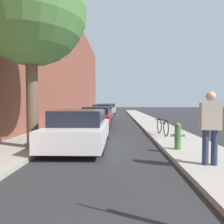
# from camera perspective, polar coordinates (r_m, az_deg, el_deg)

# --- Properties ---
(ground_plane) EXTENTS (120.00, 120.00, 0.00)m
(ground_plane) POSITION_cam_1_polar(r_m,az_deg,el_deg) (15.99, -0.03, -3.16)
(ground_plane) COLOR #28282B
(sidewalk_left) EXTENTS (2.00, 52.00, 0.12)m
(sidewalk_left) POSITION_cam_1_polar(r_m,az_deg,el_deg) (16.32, -10.27, -2.87)
(sidewalk_left) COLOR #9E998E
(sidewalk_left) RESTS_ON ground
(sidewalk_right) EXTENTS (2.00, 52.00, 0.12)m
(sidewalk_right) POSITION_cam_1_polar(r_m,az_deg,el_deg) (16.16, 10.32, -2.92)
(sidewalk_right) COLOR #9E998E
(sidewalk_right) RESTS_ON ground
(building_facade_left) EXTENTS (0.70, 52.00, 10.50)m
(building_facade_left) POSITION_cam_1_polar(r_m,az_deg,el_deg) (16.99, -15.02, 14.90)
(building_facade_left) COLOR brown
(building_facade_left) RESTS_ON ground
(parked_car_white) EXTENTS (1.87, 4.62, 1.31)m
(parked_car_white) POSITION_cam_1_polar(r_m,az_deg,el_deg) (7.96, -8.31, -4.30)
(parked_car_white) COLOR black
(parked_car_white) RESTS_ON ground
(parked_car_red) EXTENTS (1.74, 4.67, 1.31)m
(parked_car_red) POSITION_cam_1_polar(r_m,az_deg,el_deg) (13.81, -3.91, -1.43)
(parked_car_red) COLOR black
(parked_car_red) RESTS_ON ground
(parked_car_grey) EXTENTS (1.81, 4.17, 1.40)m
(parked_car_grey) POSITION_cam_1_polar(r_m,az_deg,el_deg) (19.94, -2.51, -0.14)
(parked_car_grey) COLOR black
(parked_car_grey) RESTS_ON ground
(parked_car_champagne) EXTENTS (1.86, 4.53, 1.44)m
(parked_car_champagne) POSITION_cam_1_polar(r_m,az_deg,el_deg) (24.93, -1.78, 0.44)
(parked_car_champagne) COLOR black
(parked_car_champagne) RESTS_ON ground
(parked_car_silver) EXTENTS (1.89, 4.64, 1.43)m
(parked_car_silver) POSITION_cam_1_polar(r_m,az_deg,el_deg) (31.25, -0.77, 0.86)
(parked_car_silver) COLOR black
(parked_car_silver) RESTS_ON ground
(street_tree_near) EXTENTS (3.54, 3.54, 6.17)m
(street_tree_near) POSITION_cam_1_polar(r_m,az_deg,el_deg) (8.01, -20.55, 23.78)
(street_tree_near) COLOR brown
(street_tree_near) RESTS_ON sidewalk_left
(fire_hydrant) EXTENTS (0.43, 0.20, 0.83)m
(fire_hydrant) POSITION_cam_1_polar(r_m,az_deg,el_deg) (7.07, 16.89, -5.95)
(fire_hydrant) COLOR #47703D
(fire_hydrant) RESTS_ON sidewalk_right
(pedestrian) EXTENTS (0.47, 0.28, 1.70)m
(pedestrian) POSITION_cam_1_polar(r_m,az_deg,el_deg) (5.51, 24.39, -2.84)
(pedestrian) COLOR #283351
(pedestrian) RESTS_ON sidewalk_right
(bicycle) EXTENTS (0.44, 1.73, 0.71)m
(bicycle) POSITION_cam_1_polar(r_m,az_deg,el_deg) (10.15, 13.10, -3.73)
(bicycle) COLOR black
(bicycle) RESTS_ON sidewalk_right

